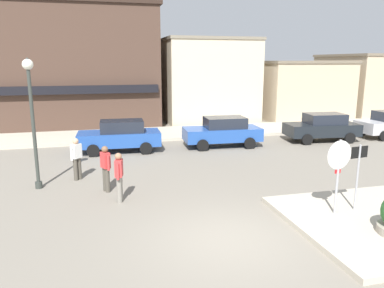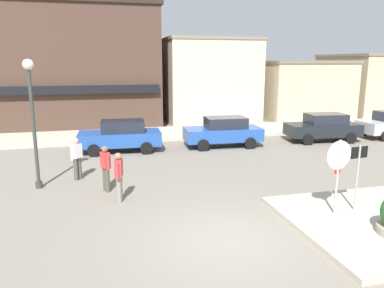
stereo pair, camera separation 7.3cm
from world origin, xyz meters
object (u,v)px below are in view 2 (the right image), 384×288
Objects in this scene: lamp_post at (32,105)px; pedestrian_crossing_near at (119,176)px; parked_car_second at (223,131)px; pedestrian_kerb_side at (106,167)px; one_way_sign at (358,171)px; parked_car_third at (323,127)px; stop_sign at (338,167)px; pedestrian_crossing_far at (77,157)px; parked_car_nearest at (121,135)px.

lamp_post is 3.98m from pedestrian_crossing_near.
parked_car_second is 2.53× the size of pedestrian_kerb_side.
one_way_sign is 0.51× the size of parked_car_third.
stop_sign reaches higher than pedestrian_kerb_side.
one_way_sign reaches higher than pedestrian_crossing_far.
parked_car_nearest is at bearing 81.76° from pedestrian_kerb_side.
one_way_sign is 9.58m from parked_car_second.
stop_sign reaches higher than pedestrian_crossing_far.
pedestrian_crossing_far is 1.00× the size of pedestrian_kerb_side.
parked_car_nearest is 11.20m from parked_car_third.
parked_car_third is at bearing 29.98° from pedestrian_crossing_near.
lamp_post reaches higher than pedestrian_crossing_far.
parked_car_third is at bearing 17.08° from pedestrian_crossing_far.
lamp_post is at bearing 143.20° from pedestrian_crossing_near.
pedestrian_kerb_side is (-0.39, 1.10, 0.00)m from pedestrian_crossing_near.
one_way_sign is (0.73, 0.09, -0.19)m from stop_sign.
pedestrian_crossing_near is at bearing 154.39° from stop_sign.
lamp_post is at bearing -152.42° from pedestrian_crossing_far.
parked_car_third is (11.20, -0.23, 0.00)m from parked_car_nearest.
pedestrian_crossing_near is 3.06m from pedestrian_crossing_far.
lamp_post is 3.27m from pedestrian_kerb_side.
lamp_post reaches higher than parked_car_second.
parked_car_nearest is at bearing 66.23° from pedestrian_crossing_far.
pedestrian_crossing_far reaches higher than parked_car_nearest.
pedestrian_kerb_side is (-6.17, -5.71, 0.06)m from parked_car_second.
one_way_sign is 0.52× the size of parked_car_second.
stop_sign is at bearing -31.98° from pedestrian_kerb_side.
pedestrian_kerb_side is at bearing -57.75° from pedestrian_crossing_far.
pedestrian_crossing_far is (1.31, 0.68, -2.09)m from lamp_post.
one_way_sign reaches higher than parked_car_second.
parked_car_second is at bearing 179.23° from parked_car_third.
parked_car_second is at bearing -1.66° from parked_car_nearest.
parked_car_nearest is 6.98m from pedestrian_crossing_near.
pedestrian_crossing_far is at bearing 117.44° from pedestrian_crossing_near.
pedestrian_crossing_far is (-8.02, 5.44, -0.46)m from one_way_sign.
parked_car_third is (5.88, -0.08, 0.00)m from parked_car_second.
lamp_post is at bearing 152.96° from one_way_sign.
pedestrian_crossing_far is (-1.41, 2.71, 0.00)m from pedestrian_crossing_near.
stop_sign is 6.56m from pedestrian_crossing_near.
parked_car_third is (5.78, 9.55, -0.71)m from stop_sign.
lamp_post reaches higher than pedestrian_crossing_near.
parked_car_nearest is (-5.42, 9.78, -0.71)m from stop_sign.
parked_car_nearest is at bearing 178.80° from parked_car_third.
parked_car_second is (5.32, -0.15, 0.00)m from parked_car_nearest.
parked_car_second is at bearing 42.79° from pedestrian_kerb_side.
parked_car_second is at bearing 49.66° from pedestrian_crossing_near.
lamp_post is at bearing -161.91° from parked_car_third.
one_way_sign is 0.46× the size of lamp_post.
pedestrian_crossing_near is 1.00× the size of pedestrian_kerb_side.
lamp_post is at bearing -122.79° from parked_car_nearest.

